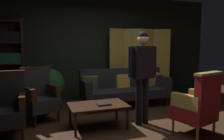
{
  "coord_description": "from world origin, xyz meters",
  "views": [
    {
      "loc": [
        -1.49,
        -3.4,
        1.45
      ],
      "look_at": [
        0.0,
        0.8,
        0.95
      ],
      "focal_mm": 35.29,
      "sensor_mm": 36.0,
      "label": 1
    }
  ],
  "objects_px": {
    "coffee_table": "(98,107)",
    "armchair_wing_right": "(6,106)",
    "book_black_cloth": "(104,104)",
    "standing_figure": "(143,69)",
    "folding_screen": "(140,62)",
    "velvet_couch": "(124,87)",
    "bookshelf": "(4,61)",
    "armchair_gilt_accent": "(198,105)",
    "potted_plant": "(51,86)",
    "armchair_wing_left": "(40,95)"
  },
  "relations": [
    {
      "from": "coffee_table",
      "to": "armchair_wing_right",
      "type": "distance_m",
      "value": 1.48
    },
    {
      "from": "book_black_cloth",
      "to": "standing_figure",
      "type": "bearing_deg",
      "value": -2.81
    },
    {
      "from": "folding_screen",
      "to": "velvet_couch",
      "type": "relative_size",
      "value": 0.9
    },
    {
      "from": "bookshelf",
      "to": "armchair_gilt_accent",
      "type": "bearing_deg",
      "value": -41.56
    },
    {
      "from": "potted_plant",
      "to": "book_black_cloth",
      "type": "distance_m",
      "value": 1.77
    },
    {
      "from": "armchair_wing_left",
      "to": "book_black_cloth",
      "type": "bearing_deg",
      "value": -37.99
    },
    {
      "from": "coffee_table",
      "to": "armchair_wing_right",
      "type": "height_order",
      "value": "armchair_wing_right"
    },
    {
      "from": "standing_figure",
      "to": "book_black_cloth",
      "type": "relative_size",
      "value": 7.21
    },
    {
      "from": "bookshelf",
      "to": "standing_figure",
      "type": "distance_m",
      "value": 3.24
    },
    {
      "from": "folding_screen",
      "to": "book_black_cloth",
      "type": "distance_m",
      "value": 2.61
    },
    {
      "from": "folding_screen",
      "to": "coffee_table",
      "type": "xyz_separation_m",
      "value": [
        -1.74,
        -1.87,
        -0.61
      ]
    },
    {
      "from": "velvet_couch",
      "to": "book_black_cloth",
      "type": "distance_m",
      "value": 1.59
    },
    {
      "from": "coffee_table",
      "to": "armchair_gilt_accent",
      "type": "distance_m",
      "value": 1.67
    },
    {
      "from": "standing_figure",
      "to": "velvet_couch",
      "type": "bearing_deg",
      "value": 81.35
    },
    {
      "from": "velvet_couch",
      "to": "potted_plant",
      "type": "distance_m",
      "value": 1.73
    },
    {
      "from": "bookshelf",
      "to": "velvet_couch",
      "type": "xyz_separation_m",
      "value": [
        2.7,
        -0.74,
        -0.63
      ]
    },
    {
      "from": "coffee_table",
      "to": "potted_plant",
      "type": "bearing_deg",
      "value": 114.34
    },
    {
      "from": "armchair_wing_right",
      "to": "book_black_cloth",
      "type": "height_order",
      "value": "armchair_wing_right"
    },
    {
      "from": "book_black_cloth",
      "to": "coffee_table",
      "type": "bearing_deg",
      "value": 143.37
    },
    {
      "from": "armchair_wing_left",
      "to": "bookshelf",
      "type": "bearing_deg",
      "value": 121.12
    },
    {
      "from": "armchair_wing_left",
      "to": "potted_plant",
      "type": "bearing_deg",
      "value": 71.23
    },
    {
      "from": "book_black_cloth",
      "to": "armchair_gilt_accent",
      "type": "bearing_deg",
      "value": -29.0
    },
    {
      "from": "folding_screen",
      "to": "standing_figure",
      "type": "height_order",
      "value": "folding_screen"
    },
    {
      "from": "armchair_gilt_accent",
      "to": "standing_figure",
      "type": "bearing_deg",
      "value": 131.48
    },
    {
      "from": "velvet_couch",
      "to": "coffee_table",
      "type": "xyz_separation_m",
      "value": [
        -1.01,
        -1.22,
        -0.08
      ]
    },
    {
      "from": "folding_screen",
      "to": "armchair_wing_right",
      "type": "distance_m",
      "value": 3.69
    },
    {
      "from": "standing_figure",
      "to": "armchair_wing_left",
      "type": "bearing_deg",
      "value": 154.36
    },
    {
      "from": "armchair_wing_right",
      "to": "standing_figure",
      "type": "bearing_deg",
      "value": -5.69
    },
    {
      "from": "bookshelf",
      "to": "coffee_table",
      "type": "relative_size",
      "value": 2.05
    },
    {
      "from": "armchair_wing_right",
      "to": "potted_plant",
      "type": "bearing_deg",
      "value": 60.81
    },
    {
      "from": "coffee_table",
      "to": "armchair_wing_left",
      "type": "height_order",
      "value": "armchair_wing_left"
    },
    {
      "from": "velvet_couch",
      "to": "armchair_wing_right",
      "type": "bearing_deg",
      "value": -156.25
    },
    {
      "from": "coffee_table",
      "to": "armchair_gilt_accent",
      "type": "height_order",
      "value": "armchair_gilt_accent"
    },
    {
      "from": "armchair_wing_left",
      "to": "book_black_cloth",
      "type": "xyz_separation_m",
      "value": [
        1.04,
        -0.81,
        -0.06
      ]
    },
    {
      "from": "velvet_couch",
      "to": "armchair_wing_left",
      "type": "bearing_deg",
      "value": -166.49
    },
    {
      "from": "folding_screen",
      "to": "potted_plant",
      "type": "distance_m",
      "value": 2.5
    },
    {
      "from": "velvet_couch",
      "to": "armchair_gilt_accent",
      "type": "distance_m",
      "value": 2.09
    },
    {
      "from": "coffee_table",
      "to": "book_black_cloth",
      "type": "relative_size",
      "value": 4.24
    },
    {
      "from": "velvet_couch",
      "to": "potted_plant",
      "type": "xyz_separation_m",
      "value": [
        -1.7,
        0.31,
        0.08
      ]
    },
    {
      "from": "bookshelf",
      "to": "armchair_wing_left",
      "type": "relative_size",
      "value": 1.97
    },
    {
      "from": "bookshelf",
      "to": "coffee_table",
      "type": "bearing_deg",
      "value": -49.29
    },
    {
      "from": "bookshelf",
      "to": "armchair_wing_right",
      "type": "distance_m",
      "value": 1.94
    },
    {
      "from": "standing_figure",
      "to": "potted_plant",
      "type": "height_order",
      "value": "standing_figure"
    },
    {
      "from": "folding_screen",
      "to": "coffee_table",
      "type": "height_order",
      "value": "folding_screen"
    },
    {
      "from": "velvet_couch",
      "to": "book_black_cloth",
      "type": "height_order",
      "value": "velvet_couch"
    },
    {
      "from": "bookshelf",
      "to": "coffee_table",
      "type": "height_order",
      "value": "bookshelf"
    },
    {
      "from": "velvet_couch",
      "to": "armchair_wing_left",
      "type": "distance_m",
      "value": 2.03
    },
    {
      "from": "velvet_couch",
      "to": "coffee_table",
      "type": "relative_size",
      "value": 2.12
    },
    {
      "from": "folding_screen",
      "to": "book_black_cloth",
      "type": "xyz_separation_m",
      "value": [
        -1.66,
        -1.94,
        -0.55
      ]
    },
    {
      "from": "coffee_table",
      "to": "bookshelf",
      "type": "bearing_deg",
      "value": 130.71
    }
  ]
}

